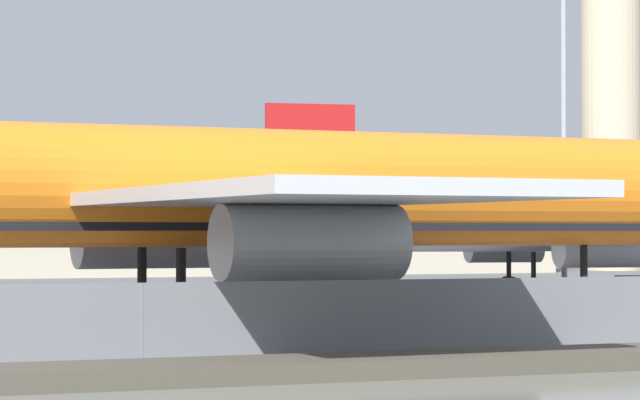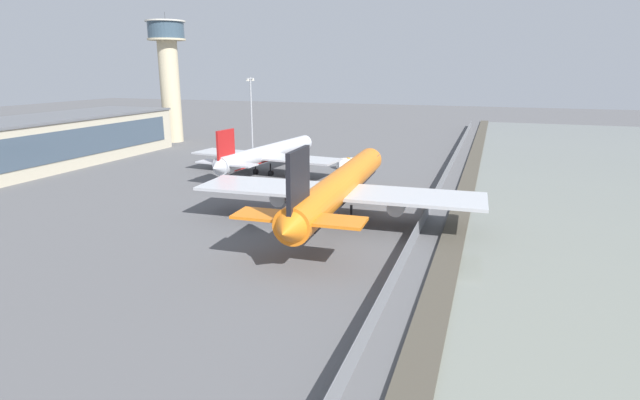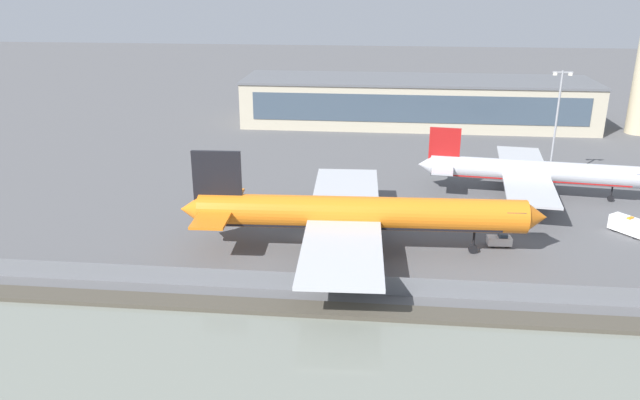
% 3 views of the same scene
% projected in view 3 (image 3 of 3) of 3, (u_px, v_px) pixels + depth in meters
% --- Properties ---
extents(ground_plane, '(500.00, 500.00, 0.00)m').
position_uv_depth(ground_plane, '(313.00, 236.00, 87.21)').
color(ground_plane, '#565659').
extents(shoreline_seawall, '(320.00, 3.00, 0.50)m').
position_uv_depth(shoreline_seawall, '(291.00, 308.00, 67.96)').
color(shoreline_seawall, '#474238').
rests_on(shoreline_seawall, ground).
extents(perimeter_fence, '(280.00, 0.10, 2.30)m').
position_uv_depth(perimeter_fence, '(297.00, 282.00, 71.86)').
color(perimeter_fence, slate).
rests_on(perimeter_fence, ground).
extents(cargo_jet_orange, '(47.73, 41.05, 13.42)m').
position_uv_depth(cargo_jet_orange, '(355.00, 214.00, 81.12)').
color(cargo_jet_orange, orange).
rests_on(cargo_jet_orange, ground).
extents(passenger_jet_silver, '(38.30, 33.24, 10.87)m').
position_uv_depth(passenger_jet_silver, '(532.00, 172.00, 101.72)').
color(passenger_jet_silver, silver).
rests_on(passenger_jet_silver, ground).
extents(baggage_tug, '(3.28, 1.77, 1.80)m').
position_uv_depth(baggage_tug, '(499.00, 240.00, 83.95)').
color(baggage_tug, white).
rests_on(baggage_tug, ground).
extents(ops_van, '(4.88, 5.38, 2.48)m').
position_uv_depth(ops_van, '(628.00, 225.00, 87.81)').
color(ops_van, white).
rests_on(ops_van, ground).
extents(terminal_building, '(83.34, 20.86, 11.00)m').
position_uv_depth(terminal_building, '(416.00, 102.00, 151.05)').
color(terminal_building, '#BCB299').
rests_on(terminal_building, ground).
extents(apron_light_mast_apron_west, '(3.20, 0.40, 19.82)m').
position_uv_depth(apron_light_mast_apron_west, '(556.00, 123.00, 104.07)').
color(apron_light_mast_apron_west, '#93969B').
rests_on(apron_light_mast_apron_west, ground).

